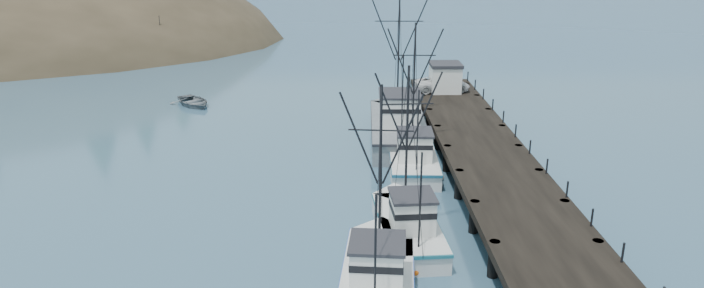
# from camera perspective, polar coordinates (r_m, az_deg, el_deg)

# --- Properties ---
(pier) EXTENTS (6.00, 44.00, 2.00)m
(pier) POSITION_cam_1_polar(r_m,az_deg,el_deg) (46.69, 11.80, -0.47)
(pier) COLOR black
(pier) RESTS_ON ground
(moored_sailboats) EXTENTS (20.40, 17.29, 6.35)m
(moored_sailboats) POSITION_cam_1_polar(r_m,az_deg,el_deg) (94.28, -23.52, 7.08)
(moored_sailboats) COLOR silver
(moored_sailboats) RESTS_ON ground
(trawler_near) EXTENTS (3.81, 9.92, 10.22)m
(trawler_near) POSITION_cam_1_polar(r_m,az_deg,el_deg) (36.24, 5.04, -7.33)
(trawler_near) COLOR silver
(trawler_near) RESTS_ON ground
(trawler_mid) EXTENTS (4.31, 10.43, 10.41)m
(trawler_mid) POSITION_cam_1_polar(r_m,az_deg,el_deg) (31.39, 2.39, -11.64)
(trawler_mid) COLOR silver
(trawler_mid) RESTS_ON ground
(trawler_far) EXTENTS (3.80, 10.64, 10.98)m
(trawler_far) POSITION_cam_1_polar(r_m,az_deg,el_deg) (46.91, 5.52, -1.19)
(trawler_far) COLOR silver
(trawler_far) RESTS_ON ground
(work_vessel) EXTENTS (4.96, 15.18, 12.77)m
(work_vessel) POSITION_cam_1_polar(r_m,az_deg,el_deg) (53.15, 4.18, 1.69)
(work_vessel) COLOR slate
(work_vessel) RESTS_ON ground
(pier_shed) EXTENTS (3.00, 3.20, 2.80)m
(pier_shed) POSITION_cam_1_polar(r_m,az_deg,el_deg) (61.86, 8.46, 6.04)
(pier_shed) COLOR silver
(pier_shed) RESTS_ON pier
(pickup_truck) EXTENTS (5.53, 2.97, 1.48)m
(pickup_truck) POSITION_cam_1_polar(r_m,az_deg,el_deg) (61.90, 8.21, 5.42)
(pickup_truck) COLOR silver
(pickup_truck) RESTS_ON pier
(motorboat) EXTENTS (6.13, 6.50, 1.09)m
(motorboat) POSITION_cam_1_polar(r_m,az_deg,el_deg) (66.12, -14.20, 3.43)
(motorboat) COLOR slate
(motorboat) RESTS_ON ground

